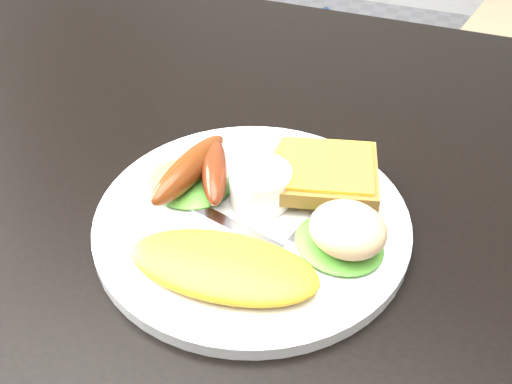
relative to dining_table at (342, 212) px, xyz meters
The scene contains 12 objects.
dining_table is the anchor object (origin of this frame).
plate 0.10m from the dining_table, 134.67° to the right, with size 0.28×0.28×0.01m, color white.
lettuce_left 0.15m from the dining_table, 160.17° to the right, with size 0.08×0.07×0.01m, color green.
lettuce_right 0.09m from the dining_table, 79.82° to the right, with size 0.08×0.07×0.01m, color #2F8422.
omelette 0.16m from the dining_table, 114.62° to the right, with size 0.15×0.07×0.02m, color gold.
sausage_a 0.15m from the dining_table, 160.18° to the right, with size 0.03×0.11×0.03m, color #652F0F.
sausage_b 0.13m from the dining_table, 159.65° to the right, with size 0.02×0.10×0.02m, color maroon.
ramekin 0.09m from the dining_table, 146.12° to the right, with size 0.06×0.06×0.03m, color white.
toast_a 0.05m from the dining_table, behind, with size 0.08×0.08×0.01m, color olive.
toast_b 0.05m from the dining_table, 146.71° to the right, with size 0.08×0.08×0.01m, color olive.
potato_salad 0.10m from the dining_table, 75.78° to the right, with size 0.06×0.06×0.03m, color beige.
fork 0.13m from the dining_table, 140.67° to the right, with size 0.15×0.01×0.00m, color #ADAFB7.
Camera 1 is at (0.07, -0.42, 1.12)m, focal length 42.00 mm.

